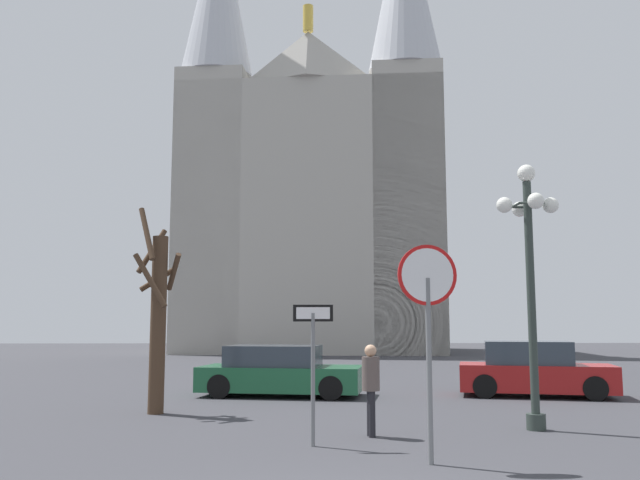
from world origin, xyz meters
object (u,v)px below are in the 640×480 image
object	(u,v)px
street_lamp	(530,262)
bare_tree	(158,314)
cathedral	(314,196)
stop_sign	(428,305)
parked_car_far_red	(533,371)
parked_car_near_green	(279,372)
pedestrian_walking	(371,381)
one_way_arrow_sign	(313,354)

from	to	relation	value
street_lamp	bare_tree	xyz separation A→B (m)	(-7.68, 2.50, -0.97)
cathedral	stop_sign	xyz separation A→B (m)	(0.91, -37.09, -8.80)
cathedral	street_lamp	xyz separation A→B (m)	(3.49, -34.12, -7.88)
stop_sign	parked_car_far_red	bearing A→B (deg)	62.25
stop_sign	bare_tree	distance (m)	7.48
stop_sign	street_lamp	world-z (taller)	street_lamp
parked_car_near_green	bare_tree	bearing A→B (deg)	-127.03
parked_car_near_green	parked_car_far_red	size ratio (longest dim) A/B	1.07
pedestrian_walking	parked_car_far_red	bearing A→B (deg)	50.76
bare_tree	parked_car_far_red	xyz separation A→B (m)	(9.67, 3.20, -1.50)
street_lamp	bare_tree	size ratio (longest dim) A/B	1.10
street_lamp	pedestrian_walking	xyz separation A→B (m)	(-3.19, -0.63, -2.20)
stop_sign	street_lamp	xyz separation A→B (m)	(2.58, 2.98, 0.91)
bare_tree	parked_car_near_green	bearing A→B (deg)	52.97
street_lamp	parked_car_near_green	xyz separation A→B (m)	(-5.03, 6.01, -2.52)
cathedral	parked_car_near_green	size ratio (longest dim) A/B	6.94
one_way_arrow_sign	parked_car_far_red	size ratio (longest dim) A/B	0.53
stop_sign	bare_tree	xyz separation A→B (m)	(-5.10, 5.47, -0.06)
bare_tree	pedestrian_walking	bearing A→B (deg)	-34.81
stop_sign	parked_car_far_red	distance (m)	9.93
cathedral	street_lamp	bearing A→B (deg)	-84.16
pedestrian_walking	street_lamp	bearing A→B (deg)	11.20
one_way_arrow_sign	parked_car_near_green	size ratio (longest dim) A/B	0.49
bare_tree	pedestrian_walking	world-z (taller)	bare_tree
bare_tree	parked_car_near_green	distance (m)	4.67
street_lamp	stop_sign	bearing A→B (deg)	-130.93
stop_sign	parked_car_near_green	xyz separation A→B (m)	(-2.45, 8.99, -1.61)
bare_tree	parked_car_far_red	world-z (taller)	bare_tree
parked_car_near_green	parked_car_far_red	xyz separation A→B (m)	(7.01, -0.31, 0.05)
bare_tree	parked_car_near_green	world-z (taller)	bare_tree
cathedral	parked_car_far_red	distance (m)	30.74
parked_car_near_green	one_way_arrow_sign	bearing A→B (deg)	-84.03
one_way_arrow_sign	pedestrian_walking	distance (m)	1.48
bare_tree	one_way_arrow_sign	bearing A→B (deg)	-49.42
stop_sign	parked_car_near_green	distance (m)	9.46
cathedral	bare_tree	world-z (taller)	cathedral
street_lamp	parked_car_far_red	world-z (taller)	street_lamp
cathedral	bare_tree	distance (m)	33.10
cathedral	parked_car_near_green	xyz separation A→B (m)	(-1.54, -28.10, -10.40)
cathedral	pedestrian_walking	distance (m)	36.18
cathedral	stop_sign	world-z (taller)	cathedral
one_way_arrow_sign	parked_car_near_green	xyz separation A→B (m)	(-0.79, 7.54, -0.84)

